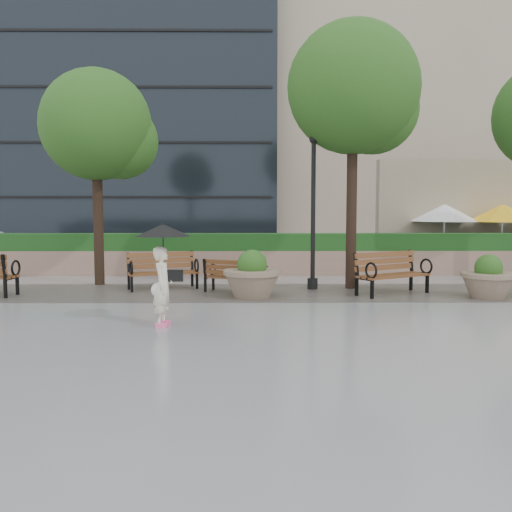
{
  "coord_description": "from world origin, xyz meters",
  "views": [
    {
      "loc": [
        -0.31,
        -11.69,
        2.24
      ],
      "look_at": [
        -0.19,
        1.38,
        1.1
      ],
      "focal_mm": 40.0,
      "sensor_mm": 36.0,
      "label": 1
    }
  ],
  "objects_px": {
    "bench_2": "(236,283)",
    "planter_left": "(252,279)",
    "planter_right": "(488,281)",
    "bench_3": "(392,282)",
    "lamppost": "(313,222)",
    "car_right": "(153,250)",
    "bench_1": "(163,279)",
    "pedestrian": "(163,264)"
  },
  "relations": [
    {
      "from": "bench_3",
      "to": "planter_right",
      "type": "height_order",
      "value": "planter_right"
    },
    {
      "from": "bench_1",
      "to": "planter_left",
      "type": "bearing_deg",
      "value": -50.58
    },
    {
      "from": "bench_1",
      "to": "planter_right",
      "type": "distance_m",
      "value": 8.32
    },
    {
      "from": "bench_2",
      "to": "car_right",
      "type": "xyz_separation_m",
      "value": [
        -3.31,
        6.9,
        0.34
      ]
    },
    {
      "from": "bench_1",
      "to": "bench_2",
      "type": "bearing_deg",
      "value": -38.41
    },
    {
      "from": "bench_2",
      "to": "bench_1",
      "type": "bearing_deg",
      "value": 5.77
    },
    {
      "from": "bench_1",
      "to": "pedestrian",
      "type": "height_order",
      "value": "pedestrian"
    },
    {
      "from": "car_right",
      "to": "pedestrian",
      "type": "bearing_deg",
      "value": -162.6
    },
    {
      "from": "bench_3",
      "to": "planter_left",
      "type": "xyz_separation_m",
      "value": [
        -3.57,
        -0.46,
        0.14
      ]
    },
    {
      "from": "bench_1",
      "to": "bench_2",
      "type": "xyz_separation_m",
      "value": [
        1.98,
        -0.64,
        -0.03
      ]
    },
    {
      "from": "lamppost",
      "to": "planter_left",
      "type": "bearing_deg",
      "value": -139.83
    },
    {
      "from": "bench_1",
      "to": "bench_2",
      "type": "relative_size",
      "value": 1.13
    },
    {
      "from": "lamppost",
      "to": "car_right",
      "type": "xyz_separation_m",
      "value": [
        -5.37,
        6.27,
        -1.22
      ]
    },
    {
      "from": "lamppost",
      "to": "pedestrian",
      "type": "height_order",
      "value": "lamppost"
    },
    {
      "from": "planter_right",
      "to": "car_right",
      "type": "bearing_deg",
      "value": 140.69
    },
    {
      "from": "bench_3",
      "to": "planter_right",
      "type": "bearing_deg",
      "value": -45.61
    },
    {
      "from": "bench_3",
      "to": "lamppost",
      "type": "relative_size",
      "value": 0.51
    },
    {
      "from": "planter_left",
      "to": "car_right",
      "type": "height_order",
      "value": "car_right"
    },
    {
      "from": "planter_left",
      "to": "pedestrian",
      "type": "relative_size",
      "value": 0.74
    },
    {
      "from": "planter_right",
      "to": "lamppost",
      "type": "xyz_separation_m",
      "value": [
        -4.13,
        1.51,
        1.4
      ]
    },
    {
      "from": "lamppost",
      "to": "pedestrian",
      "type": "xyz_separation_m",
      "value": [
        -3.31,
        -4.66,
        -0.66
      ]
    },
    {
      "from": "bench_1",
      "to": "planter_left",
      "type": "xyz_separation_m",
      "value": [
        2.41,
        -1.39,
        0.17
      ]
    },
    {
      "from": "bench_2",
      "to": "planter_right",
      "type": "distance_m",
      "value": 6.26
    },
    {
      "from": "car_right",
      "to": "bench_1",
      "type": "bearing_deg",
      "value": -161.29
    },
    {
      "from": "bench_2",
      "to": "planter_left",
      "type": "distance_m",
      "value": 0.89
    },
    {
      "from": "car_right",
      "to": "pedestrian",
      "type": "relative_size",
      "value": 1.93
    },
    {
      "from": "bench_2",
      "to": "car_right",
      "type": "distance_m",
      "value": 7.66
    },
    {
      "from": "pedestrian",
      "to": "bench_1",
      "type": "bearing_deg",
      "value": 14.84
    },
    {
      "from": "bench_3",
      "to": "planter_left",
      "type": "height_order",
      "value": "planter_left"
    },
    {
      "from": "bench_1",
      "to": "car_right",
      "type": "bearing_deg",
      "value": 81.49
    },
    {
      "from": "bench_2",
      "to": "planter_left",
      "type": "xyz_separation_m",
      "value": [
        0.43,
        -0.75,
        0.2
      ]
    },
    {
      "from": "planter_left",
      "to": "pedestrian",
      "type": "distance_m",
      "value": 3.75
    },
    {
      "from": "planter_left",
      "to": "pedestrian",
      "type": "xyz_separation_m",
      "value": [
        -1.68,
        -3.28,
        0.7
      ]
    },
    {
      "from": "planter_right",
      "to": "car_right",
      "type": "height_order",
      "value": "car_right"
    },
    {
      "from": "bench_3",
      "to": "planter_left",
      "type": "bearing_deg",
      "value": 156.71
    },
    {
      "from": "planter_right",
      "to": "pedestrian",
      "type": "relative_size",
      "value": 0.67
    },
    {
      "from": "bench_1",
      "to": "pedestrian",
      "type": "relative_size",
      "value": 1.03
    },
    {
      "from": "planter_right",
      "to": "lamppost",
      "type": "height_order",
      "value": "lamppost"
    },
    {
      "from": "bench_2",
      "to": "planter_right",
      "type": "bearing_deg",
      "value": -164.42
    },
    {
      "from": "bench_1",
      "to": "bench_2",
      "type": "distance_m",
      "value": 2.08
    },
    {
      "from": "car_right",
      "to": "bench_2",
      "type": "bearing_deg",
      "value": -147.66
    },
    {
      "from": "bench_3",
      "to": "bench_1",
      "type": "bearing_deg",
      "value": 140.49
    }
  ]
}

